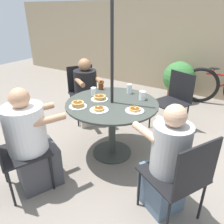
{
  "coord_description": "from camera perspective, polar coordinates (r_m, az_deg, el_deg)",
  "views": [
    {
      "loc": [
        1.31,
        -2.08,
        1.78
      ],
      "look_at": [
        0.0,
        0.0,
        0.61
      ],
      "focal_mm": 35.0,
      "sensor_mm": 36.0,
      "label": 1
    }
  ],
  "objects": [
    {
      "name": "ground_plane",
      "position": [
        3.03,
        0.0,
        -10.45
      ],
      "size": [
        12.0,
        12.0,
        0.0
      ],
      "primitive_type": "plane",
      "color": "gray"
    },
    {
      "name": "diner_east",
      "position": [
        2.08,
        13.95,
        -13.16
      ],
      "size": [
        0.57,
        0.51,
        1.1
      ],
      "rotation": [
        0.0,
        0.0,
        1.07
      ],
      "color": "slate",
      "rests_on": "ground"
    },
    {
      "name": "potted_shrub",
      "position": [
        4.79,
        16.99,
        8.2
      ],
      "size": [
        0.65,
        0.65,
        0.81
      ],
      "color": "brown",
      "rests_on": "ground"
    },
    {
      "name": "patio_table",
      "position": [
        2.73,
        0.0,
        -0.26
      ],
      "size": [
        1.13,
        1.13,
        0.74
      ],
      "color": "#383D38",
      "rests_on": "ground"
    },
    {
      "name": "diner_west",
      "position": [
        3.63,
        -6.65,
        4.44
      ],
      "size": [
        0.61,
        0.57,
        1.08
      ],
      "rotation": [
        0.0,
        0.0,
        -2.15
      ],
      "color": "beige",
      "rests_on": "ground"
    },
    {
      "name": "patio_chair_south",
      "position": [
        3.52,
        15.98,
        3.58
      ],
      "size": [
        0.61,
        0.61,
        0.9
      ],
      "rotation": [
        0.0,
        0.0,
        -3.53
      ],
      "color": "black",
      "rests_on": "ground"
    },
    {
      "name": "drinking_glass_b",
      "position": [
        2.88,
        -4.83,
        5.36
      ],
      "size": [
        0.07,
        0.07,
        0.11
      ],
      "primitive_type": "cylinder",
      "color": "silver",
      "rests_on": "patio_table"
    },
    {
      "name": "patio_chair_east",
      "position": [
        1.98,
        17.59,
        -15.44
      ],
      "size": [
        0.64,
        0.64,
        0.9
      ],
      "rotation": [
        0.0,
        0.0,
        1.07
      ],
      "color": "black",
      "rests_on": "ground"
    },
    {
      "name": "pancake_plate_a",
      "position": [
        2.46,
        -3.47,
        0.74
      ],
      "size": [
        0.21,
        0.21,
        0.05
      ],
      "color": "white",
      "rests_on": "patio_table"
    },
    {
      "name": "umbrella_pole",
      "position": [
        2.53,
        0.0,
        11.57
      ],
      "size": [
        0.04,
        0.04,
        2.34
      ],
      "primitive_type": "cylinder",
      "color": "black",
      "rests_on": "ground"
    },
    {
      "name": "pancake_plate_c",
      "position": [
        2.44,
        5.96,
        0.55
      ],
      "size": [
        0.21,
        0.21,
        0.05
      ],
      "color": "white",
      "rests_on": "patio_table"
    },
    {
      "name": "patio_chair_north",
      "position": [
        2.4,
        -24.58,
        -8.76
      ],
      "size": [
        0.62,
        0.62,
        0.9
      ],
      "rotation": [
        0.0,
        0.0,
        -0.41
      ],
      "color": "black",
      "rests_on": "ground"
    },
    {
      "name": "back_fence",
      "position": [
        5.17,
        17.82,
        15.42
      ],
      "size": [
        10.0,
        0.06,
        1.96
      ],
      "primitive_type": "cube",
      "color": "tan",
      "rests_on": "ground"
    },
    {
      "name": "patio_chair_west",
      "position": [
        3.79,
        -7.57,
        5.88
      ],
      "size": [
        0.65,
        0.65,
        0.9
      ],
      "rotation": [
        0.0,
        0.0,
        -2.15
      ],
      "color": "black",
      "rests_on": "ground"
    },
    {
      "name": "coffee_cup",
      "position": [
        2.76,
        7.94,
        4.3
      ],
      "size": [
        0.08,
        0.08,
        0.11
      ],
      "color": "white",
      "rests_on": "patio_table"
    },
    {
      "name": "drinking_glass_a",
      "position": [
        2.94,
        4.53,
        6.04
      ],
      "size": [
        0.07,
        0.07,
        0.13
      ],
      "primitive_type": "cylinder",
      "color": "silver",
      "rests_on": "patio_table"
    },
    {
      "name": "diner_north",
      "position": [
        2.43,
        -20.27,
        -8.0
      ],
      "size": [
        0.56,
        0.62,
        1.13
      ],
      "rotation": [
        0.0,
        0.0,
        -0.41
      ],
      "color": "#3D3D42",
      "rests_on": "ground"
    },
    {
      "name": "syrup_bottle",
      "position": [
        3.1,
        -2.95,
        6.83
      ],
      "size": [
        0.09,
        0.07,
        0.13
      ],
      "color": "#602D0F",
      "rests_on": "patio_table"
    },
    {
      "name": "pancake_plate_b",
      "position": [
        2.56,
        -8.91,
        1.87
      ],
      "size": [
        0.21,
        0.21,
        0.07
      ],
      "color": "white",
      "rests_on": "patio_table"
    },
    {
      "name": "pancake_plate_d",
      "position": [
        2.74,
        -3.27,
        3.69
      ],
      "size": [
        0.21,
        0.21,
        0.06
      ],
      "color": "white",
      "rests_on": "patio_table"
    },
    {
      "name": "bicycle",
      "position": [
        4.84,
        26.74,
        5.85
      ],
      "size": [
        1.5,
        0.5,
        0.75
      ],
      "rotation": [
        0.0,
        0.0,
        0.22
      ],
      "color": "black",
      "rests_on": "ground"
    }
  ]
}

